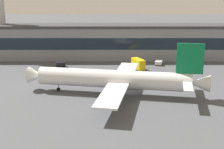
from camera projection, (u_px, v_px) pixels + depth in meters
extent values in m
plane|color=#4C4F54|center=(128.00, 92.00, 97.49)|extent=(600.00, 600.00, 0.00)
cube|color=gray|center=(122.00, 43.00, 142.93)|extent=(165.46, 14.01, 13.83)
cube|color=#38383D|center=(123.00, 26.00, 140.98)|extent=(168.77, 14.29, 1.20)
cube|color=#192333|center=(123.00, 44.00, 135.94)|extent=(162.15, 0.16, 4.98)
cylinder|color=white|center=(112.00, 79.00, 94.20)|extent=(45.25, 13.38, 5.34)
cone|color=white|center=(35.00, 75.00, 98.30)|extent=(5.64, 5.86, 5.07)
cone|color=white|center=(198.00, 83.00, 90.06)|extent=(6.64, 5.79, 4.81)
cube|color=#0C723F|center=(189.00, 59.00, 88.74)|extent=(7.44, 1.84, 8.54)
cube|color=white|center=(186.00, 86.00, 84.84)|extent=(4.09, 9.89, 0.30)
cube|color=white|center=(185.00, 75.00, 96.01)|extent=(4.09, 9.89, 0.30)
cube|color=white|center=(111.00, 95.00, 81.84)|extent=(9.56, 21.01, 0.50)
cube|color=white|center=(125.00, 70.00, 106.17)|extent=(9.56, 21.01, 0.50)
cylinder|color=#99999E|center=(109.00, 98.00, 85.38)|extent=(4.86, 3.68, 2.94)
cylinder|color=#99999E|center=(120.00, 78.00, 103.94)|extent=(4.86, 3.68, 2.94)
cylinder|color=black|center=(57.00, 89.00, 98.20)|extent=(1.17, 0.69, 1.10)
cylinder|color=slate|center=(57.00, 85.00, 97.86)|extent=(0.24, 0.24, 2.04)
cylinder|color=black|center=(118.00, 95.00, 92.62)|extent=(1.17, 0.69, 1.10)
cylinder|color=slate|center=(118.00, 91.00, 92.28)|extent=(0.24, 0.24, 2.04)
cylinder|color=black|center=(121.00, 90.00, 97.19)|extent=(1.17, 0.69, 1.10)
cylinder|color=slate|center=(121.00, 86.00, 96.85)|extent=(0.24, 0.24, 2.04)
cube|color=black|center=(59.00, 64.00, 128.32)|extent=(3.92, 2.66, 1.50)
cube|color=black|center=(57.00, 64.00, 128.05)|extent=(1.59, 2.05, 0.38)
cylinder|color=black|center=(56.00, 67.00, 127.42)|extent=(0.75, 0.43, 0.70)
cylinder|color=black|center=(56.00, 66.00, 129.12)|extent=(0.75, 0.43, 0.70)
cylinder|color=black|center=(63.00, 66.00, 127.90)|extent=(0.75, 0.43, 0.70)
cylinder|color=black|center=(62.00, 65.00, 129.61)|extent=(0.75, 0.43, 0.70)
cube|color=yellow|center=(137.00, 64.00, 123.91)|extent=(5.13, 7.65, 3.80)
cube|color=black|center=(135.00, 61.00, 125.48)|extent=(3.17, 3.24, 0.95)
cylinder|color=black|center=(131.00, 67.00, 126.22)|extent=(0.54, 0.76, 0.70)
cylinder|color=black|center=(136.00, 67.00, 127.08)|extent=(0.54, 0.76, 0.70)
cylinder|color=black|center=(137.00, 70.00, 121.72)|extent=(0.54, 0.76, 0.70)
cylinder|color=black|center=(142.00, 70.00, 122.59)|extent=(0.54, 0.76, 0.70)
cube|color=yellow|center=(189.00, 66.00, 125.30)|extent=(3.45, 4.79, 1.50)
cube|color=black|center=(187.00, 65.00, 126.30)|extent=(2.21, 2.09, 0.38)
cylinder|color=black|center=(185.00, 67.00, 126.55)|extent=(0.55, 0.76, 0.70)
cylinder|color=black|center=(188.00, 67.00, 127.19)|extent=(0.55, 0.76, 0.70)
cylinder|color=black|center=(189.00, 69.00, 123.81)|extent=(0.55, 0.76, 0.70)
cylinder|color=black|center=(193.00, 69.00, 124.45)|extent=(0.55, 0.76, 0.70)
cube|color=white|center=(157.00, 62.00, 131.93)|extent=(3.75, 5.31, 1.40)
cube|color=black|center=(158.00, 61.00, 133.09)|extent=(2.74, 2.24, 0.35)
cylinder|color=black|center=(155.00, 63.00, 133.97)|extent=(0.47, 0.75, 0.70)
cylinder|color=black|center=(161.00, 63.00, 133.39)|extent=(0.47, 0.75, 0.70)
cylinder|color=black|center=(154.00, 65.00, 130.83)|extent=(0.47, 0.75, 0.70)
cylinder|color=black|center=(160.00, 65.00, 130.26)|extent=(0.47, 0.75, 0.70)
cone|color=#F2590C|center=(101.00, 108.00, 83.51)|extent=(0.48, 0.48, 0.60)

